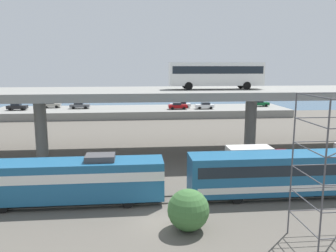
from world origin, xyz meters
TOP-DOWN VIEW (x-y plane):
  - ground_plane at (0.00, 0.00)m, footprint 260.00×260.00m
  - rail_strip_near at (0.00, 3.24)m, footprint 110.00×0.12m
  - rail_strip_far at (0.00, 4.76)m, footprint 110.00×0.12m
  - train_locomotive at (-8.14, 4.00)m, footprint 16.86×3.04m
  - train_coach_lead at (13.87, 4.00)m, footprint 22.11×3.04m
  - highway_overpass at (0.00, 20.00)m, footprint 96.00×12.84m
  - transit_bus_on_overpass at (8.70, 19.75)m, footprint 12.00×2.68m
  - service_truck_west at (10.99, 10.04)m, footprint 6.80×2.46m
  - pier_parking_lot at (0.00, 55.00)m, footprint 66.62×13.57m
  - parked_car_0 at (7.80, 52.28)m, footprint 4.18×1.99m
  - parked_car_1 at (-27.69, 54.08)m, footprint 4.22×1.92m
  - parked_car_2 at (27.98, 55.65)m, footprint 4.55×1.94m
  - parked_car_3 at (8.80, 54.67)m, footprint 4.69×1.87m
  - parked_car_4 at (-14.35, 55.56)m, footprint 4.37×1.97m
  - parked_car_5 at (14.02, 52.30)m, footprint 4.14×1.98m
  - parked_car_6 at (-21.12, 57.75)m, footprint 4.05×1.95m
  - harbor_water at (0.00, 78.00)m, footprint 140.00×36.00m
  - shrub_right at (1.87, -1.47)m, footprint 2.95×2.95m

SIDE VIEW (x-z plane):
  - ground_plane at x=0.00m, z-range 0.00..0.00m
  - harbor_water at x=0.00m, z-range 0.00..0.01m
  - rail_strip_near at x=0.00m, z-range 0.00..0.12m
  - rail_strip_far at x=0.00m, z-range 0.00..0.12m
  - pier_parking_lot at x=0.00m, z-range 0.00..1.67m
  - shrub_right at x=1.87m, z-range 0.00..2.95m
  - service_truck_west at x=10.99m, z-range 0.12..3.16m
  - train_coach_lead at x=13.87m, z-range 0.24..4.10m
  - train_locomotive at x=-8.14m, z-range 0.10..4.28m
  - parked_car_6 at x=-21.12m, z-range 1.70..3.20m
  - parked_car_1 at x=-27.69m, z-range 1.70..3.20m
  - parked_car_5 at x=14.02m, z-range 1.70..3.20m
  - parked_car_0 at x=7.80m, z-range 1.70..3.20m
  - parked_car_4 at x=-14.35m, z-range 1.70..3.20m
  - parked_car_3 at x=8.80m, z-range 1.70..3.20m
  - parked_car_2 at x=27.98m, z-range 1.70..3.20m
  - highway_overpass at x=0.00m, z-range 3.49..11.89m
  - transit_bus_on_overpass at x=8.70m, z-range 8.76..12.16m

